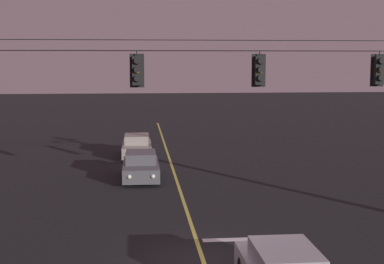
% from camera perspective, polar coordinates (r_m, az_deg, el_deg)
% --- Properties ---
extents(ground_plane, '(180.00, 180.00, 0.00)m').
position_cam_1_polar(ground_plane, '(17.49, 1.16, -12.91)').
color(ground_plane, black).
extents(lane_centre_stripe, '(0.14, 60.00, 0.01)m').
position_cam_1_polar(lane_centre_stripe, '(25.68, -1.08, -6.34)').
color(lane_centre_stripe, '#D1C64C').
rests_on(lane_centre_stripe, ground).
extents(stop_bar_paint, '(3.40, 0.36, 0.01)m').
position_cam_1_polar(stop_bar_paint, '(19.63, 6.08, -10.67)').
color(stop_bar_paint, silver).
rests_on(stop_bar_paint, ground).
extents(signal_span_assembly, '(20.90, 0.32, 7.74)m').
position_cam_1_polar(signal_span_assembly, '(19.10, 0.29, 1.24)').
color(signal_span_assembly, '#2D2116').
rests_on(signal_span_assembly, ground).
extents(traffic_light_left_inner, '(0.48, 0.41, 1.22)m').
position_cam_1_polar(traffic_light_left_inner, '(18.88, -5.57, 6.18)').
color(traffic_light_left_inner, black).
extents(traffic_light_centre, '(0.48, 0.41, 1.22)m').
position_cam_1_polar(traffic_light_centre, '(19.33, 6.83, 6.18)').
color(traffic_light_centre, black).
extents(traffic_light_right_inner, '(0.48, 0.41, 1.22)m').
position_cam_1_polar(traffic_light_right_inner, '(20.63, 18.35, 5.93)').
color(traffic_light_right_inner, black).
extents(car_oncoming_lead, '(1.80, 4.42, 1.39)m').
position_cam_1_polar(car_oncoming_lead, '(29.07, -5.18, -3.48)').
color(car_oncoming_lead, '#4C4C51').
rests_on(car_oncoming_lead, ground).
extents(car_oncoming_trailing, '(1.80, 4.42, 1.39)m').
position_cam_1_polar(car_oncoming_trailing, '(35.81, -5.58, -1.46)').
color(car_oncoming_trailing, gray).
rests_on(car_oncoming_trailing, ground).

